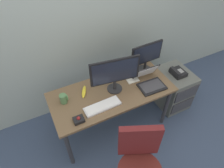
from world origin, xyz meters
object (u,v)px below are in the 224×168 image
trackball_mouse (79,120)px  desk_phone (178,72)px  file_cabinet (172,88)px  office_chair (139,168)px  monitor_side (146,56)px  monitor_main (115,73)px  banana (84,92)px  laptop (150,81)px  coffee_mug (64,99)px  keyboard (102,106)px  paper_notepad (131,77)px

trackball_mouse → desk_phone: bearing=8.1°
file_cabinet → office_chair: size_ratio=0.64×
office_chair → monitor_side: bearing=55.6°
trackball_mouse → office_chair: bearing=-57.4°
file_cabinet → trackball_mouse: 1.58m
monitor_main → banana: 0.43m
file_cabinet → laptop: 0.72m
trackball_mouse → monitor_main: bearing=24.4°
file_cabinet → coffee_mug: (-1.56, 0.09, 0.47)m
banana → office_chair: bearing=-78.4°
office_chair → keyboard: (-0.09, 0.65, 0.31)m
desk_phone → trackball_mouse: size_ratio=1.82×
keyboard → coffee_mug: size_ratio=3.71×
trackball_mouse → paper_notepad: bearing=22.4°
desk_phone → coffee_mug: size_ratio=1.79×
keyboard → laptop: (0.66, 0.07, 0.04)m
file_cabinet → trackball_mouse: bearing=-171.4°
desk_phone → monitor_main: 1.01m
desk_phone → office_chair: office_chair is taller
keyboard → banana: bearing=110.3°
monitor_main → trackball_mouse: (-0.54, -0.24, -0.23)m
monitor_side → laptop: 0.33m
monitor_main → laptop: monitor_main is taller
office_chair → trackball_mouse: (-0.38, 0.59, 0.32)m
monitor_side → paper_notepad: bearing=-167.3°
laptop → paper_notepad: bearing=125.7°
office_chair → paper_notepad: bearing=65.1°
laptop → file_cabinet: bearing=10.0°
desk_phone → paper_notepad: size_ratio=0.96×
monitor_side → trackball_mouse: 1.14m
office_chair → laptop: laptop is taller
file_cabinet → desk_phone: (-0.01, -0.02, 0.33)m
monitor_main → banana: size_ratio=2.96×
office_chair → trackball_mouse: office_chair is taller
trackball_mouse → coffee_mug: size_ratio=0.98×
desk_phone → monitor_side: size_ratio=0.46×
office_chair → coffee_mug: bearing=115.8°
office_chair → file_cabinet: bearing=36.3°
coffee_mug → paper_notepad: 0.87m
office_chair → banana: 1.01m
laptop → trackball_mouse: laptop is taller
monitor_main → banana: monitor_main is taller
monitor_main → trackball_mouse: bearing=-155.6°
coffee_mug → file_cabinet: bearing=-3.2°
coffee_mug → banana: 0.25m
monitor_side → desk_phone: bearing=-22.0°
keyboard → paper_notepad: bearing=27.8°
monitor_main → coffee_mug: 0.63m
coffee_mug → laptop: bearing=-10.2°
file_cabinet → monitor_main: (-0.96, 0.02, 0.67)m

